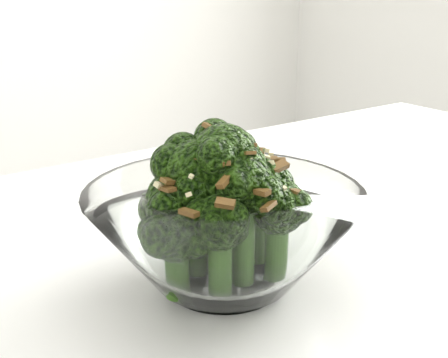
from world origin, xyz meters
TOP-DOWN VIEW (x-y plane):
  - table at (0.09, -0.12)m, footprint 1.20×0.80m
  - broccoli_dish at (-0.04, -0.13)m, footprint 0.23×0.23m

SIDE VIEW (x-z plane):
  - table at x=0.09m, z-range 0.31..1.06m
  - broccoli_dish at x=-0.04m, z-range 0.73..0.88m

